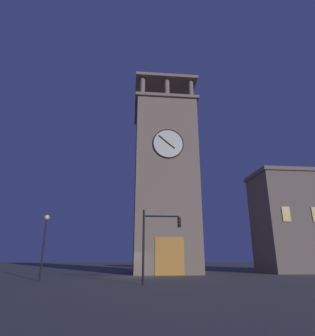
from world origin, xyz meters
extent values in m
plane|color=#56544F|center=(0.00, 0.00, 0.00)|extent=(200.00, 200.00, 0.00)
cube|color=gray|center=(-3.83, -5.46, 10.94)|extent=(7.77, 8.04, 21.88)
cube|color=gray|center=(-3.83, -5.46, 22.08)|extent=(8.37, 8.64, 0.40)
cylinder|color=gray|center=(-7.12, -2.04, 23.61)|extent=(0.70, 0.70, 2.66)
cylinder|color=gray|center=(-3.83, -2.04, 23.61)|extent=(0.70, 0.70, 2.66)
cylinder|color=gray|center=(-0.55, -2.04, 23.61)|extent=(0.70, 0.70, 2.66)
cylinder|color=gray|center=(-7.12, -8.88, 23.61)|extent=(0.70, 0.70, 2.66)
cylinder|color=gray|center=(-3.83, -8.88, 23.61)|extent=(0.70, 0.70, 2.66)
cylinder|color=gray|center=(-0.55, -8.88, 23.61)|extent=(0.70, 0.70, 2.66)
cube|color=gray|center=(-3.83, -5.46, 25.14)|extent=(8.37, 8.64, 0.40)
cylinder|color=black|center=(-3.83, -5.46, 26.40)|extent=(0.12, 0.12, 2.11)
cylinder|color=silver|center=(-3.83, -1.38, 15.26)|extent=(3.74, 0.12, 3.74)
torus|color=black|center=(-3.83, -1.36, 15.26)|extent=(3.90, 0.16, 3.90)
cube|color=black|center=(-4.24, -1.28, 14.94)|extent=(0.88, 0.06, 0.73)
cube|color=black|center=(-3.23, -1.28, 15.78)|extent=(1.28, 0.06, 1.13)
cube|color=orange|center=(-3.83, -1.49, 2.00)|extent=(3.20, 0.24, 4.00)
cube|color=#75665B|center=(-24.05, -5.24, 6.25)|extent=(15.39, 6.28, 12.50)
cube|color=#75665B|center=(-24.05, -5.24, 12.75)|extent=(15.79, 6.68, 0.50)
cube|color=#E0B259|center=(-18.28, -2.05, 6.87)|extent=(1.00, 0.12, 1.80)
cylinder|color=black|center=(-0.43, 9.35, 2.62)|extent=(0.16, 0.16, 5.24)
cylinder|color=black|center=(-1.76, 9.35, 4.78)|extent=(2.65, 0.12, 0.12)
cube|color=black|center=(-3.09, 9.35, 4.36)|extent=(0.22, 0.30, 0.75)
sphere|color=red|center=(-3.09, 9.53, 4.63)|extent=(0.16, 0.16, 0.16)
sphere|color=#392705|center=(-3.09, 9.53, 4.38)|extent=(0.16, 0.16, 0.16)
sphere|color=#063316|center=(-3.09, 9.53, 4.13)|extent=(0.16, 0.16, 0.16)
cylinder|color=black|center=(7.71, 5.26, 2.46)|extent=(0.14, 0.14, 4.91)
sphere|color=#F9DB8C|center=(7.71, 5.26, 5.13)|extent=(0.44, 0.44, 0.44)
camera|label=1|loc=(0.60, 30.21, 1.82)|focal=29.84mm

